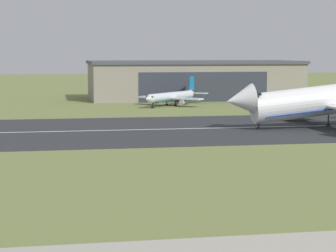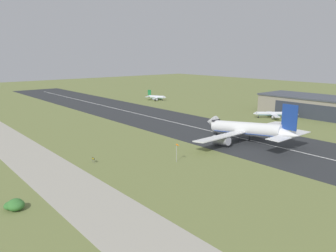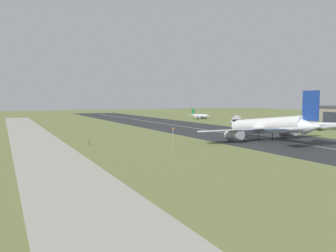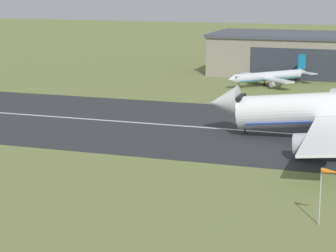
# 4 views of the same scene
# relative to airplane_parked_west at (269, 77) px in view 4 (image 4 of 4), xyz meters

# --- Properties ---
(ground_plane) EXTENTS (720.85, 720.85, 0.00)m
(ground_plane) POSITION_rel_airplane_parked_west_xyz_m (-6.05, -104.40, -2.45)
(ground_plane) COLOR olive
(runway_strip) EXTENTS (480.85, 45.69, 0.06)m
(runway_strip) POSITION_rel_airplane_parked_west_xyz_m (-6.05, -52.48, -2.42)
(runway_strip) COLOR #2B2D30
(runway_strip) RESTS_ON ground_plane
(runway_centreline) EXTENTS (432.76, 0.70, 0.01)m
(runway_centreline) POSITION_rel_airplane_parked_west_xyz_m (-6.05, -52.48, -2.38)
(runway_centreline) COLOR silver
(runway_centreline) RESTS_ON runway_strip
(hangar_building) EXTENTS (64.36, 27.90, 11.65)m
(hangar_building) POSITION_rel_airplane_parked_west_xyz_m (11.77, 25.46, 3.40)
(hangar_building) COLOR gray
(hangar_building) RESTS_ON ground_plane
(airplane_parked_west) EXTENTS (20.79, 21.91, 7.52)m
(airplane_parked_west) POSITION_rel_airplane_parked_west_xyz_m (0.00, 0.00, 0.00)
(airplane_parked_west) COLOR silver
(airplane_parked_west) RESTS_ON ground_plane
(windsock_pole) EXTENTS (2.27, 1.07, 6.50)m
(windsock_pole) POSITION_rel_airplane_parked_west_xyz_m (23.59, -95.69, 3.31)
(windsock_pole) COLOR #B7B7BC
(windsock_pole) RESTS_ON ground_plane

